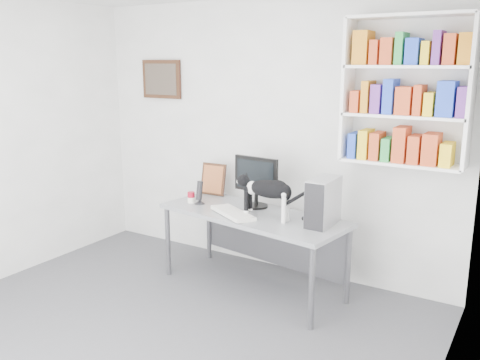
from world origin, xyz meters
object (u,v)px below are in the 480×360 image
Objects in this scene: speaker at (200,192)px; soup_can at (191,197)px; desk at (252,251)px; cat at (268,199)px; bookshelf at (406,91)px; leaning_print at (213,179)px; keyboard at (233,213)px; monitor at (256,182)px; pc_tower at (323,202)px.

speaker is 0.12m from soup_can.
desk is 2.96× the size of cat.
speaker is at bearing -165.22° from bookshelf.
bookshelf is 5.24× the size of speaker.
speaker is 0.39m from leaning_print.
keyboard is at bearing -171.87° from cat.
keyboard is 0.78m from leaning_print.
leaning_print is at bearing 113.81° from speaker.
monitor is (-0.07, 0.19, 0.62)m from desk.
cat reaches higher than soup_can.
desk is 0.60m from cat.
soup_can is (-0.57, 0.14, 0.03)m from keyboard.
monitor reaches higher than speaker.
monitor is 0.68m from soup_can.
cat is at bearing 3.54° from speaker.
pc_tower is at bearing -8.21° from monitor.
pc_tower is at bearing 1.16° from soup_can.
pc_tower is 1.18× the size of leaning_print.
bookshelf is 2.41× the size of keyboard.
bookshelf is at bearing 54.53° from keyboard.
keyboard is at bearing -168.57° from pc_tower.
pc_tower is 1.70× the size of speaker.
bookshelf reaches higher than monitor.
keyboard reaches higher than desk.
pc_tower reaches higher than desk.
desk is at bearing 10.30° from speaker.
keyboard is (-1.30, -0.61, -1.09)m from bookshelf.
leaning_print is 0.57× the size of cat.
bookshelf is 0.70× the size of desk.
pc_tower is 3.79× the size of soup_can.
soup_can is (-0.69, -0.01, 0.42)m from desk.
monitor is at bearing 133.52° from cat.
keyboard is at bearing -6.93° from speaker.
cat is at bearing -150.18° from bookshelf.
soup_can is at bearing -164.18° from keyboard.
cat reaches higher than keyboard.
desk is at bearing 80.57° from keyboard.
desk is 0.89m from pc_tower.
soup_can is (-1.37, -0.03, -0.15)m from pc_tower.
bookshelf is 1.95m from desk.
soup_can is at bearing -179.13° from pc_tower.
speaker is 2.23× the size of soup_can.
leaning_print is at bearing 88.91° from soup_can.
leaning_print is 3.20× the size of soup_can.
leaning_print reaches higher than soup_can.
desk is 3.45× the size of keyboard.
bookshelf is 11.71× the size of soup_can.
speaker is (-1.78, -0.47, -0.99)m from bookshelf.
monitor is 0.41m from keyboard.
soup_can is (-1.88, -0.47, -1.06)m from bookshelf.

